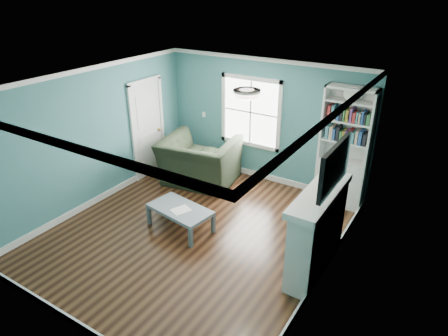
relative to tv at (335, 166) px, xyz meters
The scene contains 13 objects.
floor 2.80m from the tv, behind, with size 5.00×5.00×0.00m, color black.
room_walls 2.21m from the tv, behind, with size 5.00×5.00×5.00m.
trim 2.26m from the tv, behind, with size 4.50×5.00×2.60m.
window 3.40m from the tv, 137.57° to the left, with size 1.40×0.06×1.50m.
bookshelf 2.29m from the tv, 101.57° to the left, with size 0.90×0.35×2.31m.
fireplace 1.10m from the tv, behind, with size 0.44×1.58×1.30m.
tv is the anchor object (origin of this frame).
door 4.63m from the tv, 164.80° to the left, with size 0.12×0.98×2.17m.
ceiling_fixture 1.54m from the tv, behind, with size 0.38×0.38×0.15m.
light_switch 4.38m from the tv, 148.30° to the left, with size 0.08×0.01×0.12m, color white.
recliner 3.67m from the tv, 156.51° to the left, with size 1.50×0.98×1.31m, color black.
coffee_table 2.85m from the tv, behind, with size 1.19×0.77×0.40m.
paper_sheet 2.78m from the tv, behind, with size 0.24×0.30×0.00m, color white.
Camera 1 is at (3.49, -4.63, 3.96)m, focal length 32.00 mm.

